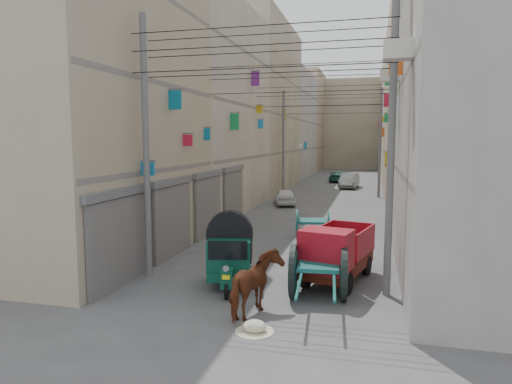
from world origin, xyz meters
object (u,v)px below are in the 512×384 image
(tonga_cart, at_px, (318,271))
(horse, at_px, (256,285))
(mini_truck, at_px, (334,257))
(distant_car_grey, at_px, (349,181))
(second_cart, at_px, (313,223))
(feed_sack, at_px, (254,326))
(distant_car_white, at_px, (285,197))
(distant_car_green, at_px, (338,176))
(auto_rickshaw, at_px, (230,252))

(tonga_cart, relative_size, horse, 1.83)
(mini_truck, bearing_deg, tonga_cart, -89.60)
(horse, height_order, distant_car_grey, horse)
(second_cart, bearing_deg, feed_sack, -96.87)
(tonga_cart, relative_size, feed_sack, 6.13)
(tonga_cart, distance_m, distant_car_white, 17.74)
(tonga_cart, bearing_deg, feed_sack, -119.14)
(mini_truck, relative_size, distant_car_white, 1.07)
(horse, bearing_deg, distant_car_grey, -79.99)
(mini_truck, distance_m, distant_car_green, 33.48)
(mini_truck, height_order, distant_car_white, mini_truck)
(auto_rickshaw, xyz_separation_m, distant_car_grey, (1.99, 28.40, -0.34))
(feed_sack, height_order, distant_car_white, distant_car_white)
(horse, bearing_deg, tonga_cart, -119.09)
(mini_truck, bearing_deg, feed_sack, -96.82)
(mini_truck, bearing_deg, distant_car_green, 107.82)
(second_cart, height_order, distant_car_green, second_cart)
(distant_car_white, bearing_deg, distant_car_green, -111.75)
(tonga_cart, height_order, distant_car_green, tonga_cart)
(auto_rickshaw, height_order, feed_sack, auto_rickshaw)
(distant_car_white, relative_size, distant_car_green, 0.85)
(distant_car_grey, bearing_deg, mini_truck, -83.37)
(auto_rickshaw, relative_size, second_cart, 1.59)
(tonga_cart, distance_m, distant_car_green, 34.77)
(auto_rickshaw, height_order, distant_car_green, auto_rickshaw)
(tonga_cart, xyz_separation_m, distant_car_grey, (-0.66, 28.93, -0.10))
(auto_rickshaw, distance_m, horse, 2.49)
(second_cart, xyz_separation_m, distant_car_grey, (0.46, 21.37, -0.02))
(horse, height_order, distant_car_green, horse)
(feed_sack, relative_size, distant_car_grey, 0.14)
(second_cart, relative_size, feed_sack, 2.89)
(distant_car_grey, height_order, distant_car_green, distant_car_grey)
(tonga_cart, bearing_deg, distant_car_grey, 86.29)
(feed_sack, relative_size, distant_car_white, 0.17)
(tonga_cart, bearing_deg, horse, -135.38)
(second_cart, bearing_deg, mini_truck, -83.95)
(mini_truck, distance_m, second_cart, 6.42)
(second_cart, xyz_separation_m, horse, (-0.20, -9.13, 0.10))
(tonga_cart, xyz_separation_m, second_cart, (-1.13, 7.57, -0.09))
(distant_car_green, bearing_deg, distant_car_white, 85.50)
(mini_truck, bearing_deg, horse, -105.93)
(second_cart, bearing_deg, tonga_cart, -88.44)
(feed_sack, bearing_deg, distant_car_white, 98.88)
(auto_rickshaw, relative_size, distant_car_green, 0.67)
(feed_sack, bearing_deg, auto_rickshaw, 116.82)
(distant_car_grey, relative_size, distant_car_green, 1.07)
(auto_rickshaw, distance_m, feed_sack, 3.51)
(distant_car_white, relative_size, distant_car_grey, 0.80)
(distant_car_green, bearing_deg, horse, 93.62)
(auto_rickshaw, relative_size, feed_sack, 4.58)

